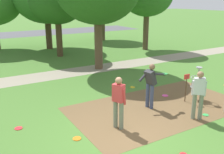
{
  "coord_description": "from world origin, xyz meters",
  "views": [
    {
      "loc": [
        -3.9,
        -5.81,
        3.98
      ],
      "look_at": [
        1.17,
        2.65,
        1.0
      ],
      "focal_mm": 41.47,
      "sensor_mm": 36.0,
      "label": 1
    }
  ],
  "objects_px": {
    "player_waiting_left": "(199,93)",
    "frisbee_by_tee": "(165,96)",
    "tree_near_right": "(57,0)",
    "frisbee_scattered_b": "(77,139)",
    "frisbee_scattered_a": "(18,128)",
    "disc_golf_basket": "(197,82)",
    "frisbee_far_right": "(133,87)",
    "tree_mid_right": "(102,0)",
    "player_foreground_watching": "(151,83)",
    "player_throwing": "(119,100)",
    "frisbee_near_basket": "(206,115)",
    "frisbee_mid_grass": "(183,154)"
  },
  "relations": [
    {
      "from": "tree_mid_right",
      "to": "frisbee_scattered_a",
      "type": "bearing_deg",
      "value": -127.29
    },
    {
      "from": "frisbee_scattered_a",
      "to": "player_throwing",
      "type": "bearing_deg",
      "value": -30.09
    },
    {
      "from": "player_throwing",
      "to": "tree_mid_right",
      "type": "relative_size",
      "value": 0.3
    },
    {
      "from": "frisbee_far_right",
      "to": "frisbee_scattered_a",
      "type": "distance_m",
      "value": 5.65
    },
    {
      "from": "frisbee_scattered_a",
      "to": "disc_golf_basket",
      "type": "bearing_deg",
      "value": -9.91
    },
    {
      "from": "player_foreground_watching",
      "to": "tree_near_right",
      "type": "relative_size",
      "value": 0.31
    },
    {
      "from": "player_foreground_watching",
      "to": "frisbee_scattered_a",
      "type": "xyz_separation_m",
      "value": [
        -4.67,
        0.84,
        -0.98
      ]
    },
    {
      "from": "player_waiting_left",
      "to": "frisbee_far_right",
      "type": "xyz_separation_m",
      "value": [
        0.04,
        3.85,
        -0.96
      ]
    },
    {
      "from": "frisbee_by_tee",
      "to": "frisbee_scattered_a",
      "type": "bearing_deg",
      "value": 178.05
    },
    {
      "from": "player_throwing",
      "to": "frisbee_near_basket",
      "type": "height_order",
      "value": "player_throwing"
    },
    {
      "from": "frisbee_near_basket",
      "to": "tree_mid_right",
      "type": "distance_m",
      "value": 18.57
    },
    {
      "from": "tree_mid_right",
      "to": "frisbee_scattered_b",
      "type": "bearing_deg",
      "value": -121.29
    },
    {
      "from": "frisbee_near_basket",
      "to": "tree_mid_right",
      "type": "bearing_deg",
      "value": 72.66
    },
    {
      "from": "frisbee_mid_grass",
      "to": "frisbee_near_basket",
      "type": "bearing_deg",
      "value": 28.56
    },
    {
      "from": "disc_golf_basket",
      "to": "frisbee_by_tee",
      "type": "bearing_deg",
      "value": 127.14
    },
    {
      "from": "frisbee_by_tee",
      "to": "frisbee_far_right",
      "type": "xyz_separation_m",
      "value": [
        -0.56,
        1.62,
        0.0
      ]
    },
    {
      "from": "player_waiting_left",
      "to": "frisbee_near_basket",
      "type": "distance_m",
      "value": 1.09
    },
    {
      "from": "disc_golf_basket",
      "to": "frisbee_far_right",
      "type": "height_order",
      "value": "disc_golf_basket"
    },
    {
      "from": "frisbee_far_right",
      "to": "frisbee_scattered_b",
      "type": "xyz_separation_m",
      "value": [
        -4.12,
        -2.97,
        0.0
      ]
    },
    {
      "from": "tree_near_right",
      "to": "frisbee_scattered_b",
      "type": "bearing_deg",
      "value": -107.74
    },
    {
      "from": "disc_golf_basket",
      "to": "player_waiting_left",
      "type": "relative_size",
      "value": 0.81
    },
    {
      "from": "frisbee_near_basket",
      "to": "player_waiting_left",
      "type": "bearing_deg",
      "value": -177.17
    },
    {
      "from": "frisbee_near_basket",
      "to": "tree_near_right",
      "type": "bearing_deg",
      "value": 94.5
    },
    {
      "from": "player_throwing",
      "to": "frisbee_mid_grass",
      "type": "height_order",
      "value": "player_throwing"
    },
    {
      "from": "player_throwing",
      "to": "tree_near_right",
      "type": "bearing_deg",
      "value": 79.02
    },
    {
      "from": "frisbee_mid_grass",
      "to": "tree_mid_right",
      "type": "distance_m",
      "value": 20.67
    },
    {
      "from": "player_foreground_watching",
      "to": "frisbee_scattered_b",
      "type": "xyz_separation_m",
      "value": [
        -3.32,
        -0.72,
        -0.98
      ]
    },
    {
      "from": "player_waiting_left",
      "to": "frisbee_scattered_b",
      "type": "relative_size",
      "value": 6.81
    },
    {
      "from": "player_throwing",
      "to": "frisbee_far_right",
      "type": "bearing_deg",
      "value": 48.24
    },
    {
      "from": "frisbee_far_right",
      "to": "tree_near_right",
      "type": "relative_size",
      "value": 0.04
    },
    {
      "from": "player_waiting_left",
      "to": "frisbee_scattered_b",
      "type": "bearing_deg",
      "value": 167.79
    },
    {
      "from": "frisbee_by_tee",
      "to": "frisbee_far_right",
      "type": "relative_size",
      "value": 1.17
    },
    {
      "from": "player_waiting_left",
      "to": "frisbee_by_tee",
      "type": "relative_size",
      "value": 6.7
    },
    {
      "from": "frisbee_scattered_a",
      "to": "tree_near_right",
      "type": "xyz_separation_m",
      "value": [
        4.99,
        9.82,
        3.9
      ]
    },
    {
      "from": "disc_golf_basket",
      "to": "tree_mid_right",
      "type": "relative_size",
      "value": 0.24
    },
    {
      "from": "disc_golf_basket",
      "to": "frisbee_mid_grass",
      "type": "height_order",
      "value": "disc_golf_basket"
    },
    {
      "from": "player_foreground_watching",
      "to": "tree_near_right",
      "type": "xyz_separation_m",
      "value": [
        0.32,
        10.66,
        2.92
      ]
    },
    {
      "from": "frisbee_scattered_b",
      "to": "tree_mid_right",
      "type": "distance_m",
      "value": 19.67
    },
    {
      "from": "disc_golf_basket",
      "to": "frisbee_mid_grass",
      "type": "bearing_deg",
      "value": -142.04
    },
    {
      "from": "frisbee_scattered_a",
      "to": "tree_near_right",
      "type": "bearing_deg",
      "value": 63.06
    },
    {
      "from": "player_waiting_left",
      "to": "frisbee_near_basket",
      "type": "height_order",
      "value": "player_waiting_left"
    },
    {
      "from": "frisbee_far_right",
      "to": "player_throwing",
      "type": "bearing_deg",
      "value": -131.76
    },
    {
      "from": "player_throwing",
      "to": "player_waiting_left",
      "type": "height_order",
      "value": "same"
    },
    {
      "from": "frisbee_scattered_b",
      "to": "tree_near_right",
      "type": "distance_m",
      "value": 12.57
    },
    {
      "from": "player_throwing",
      "to": "frisbee_scattered_a",
      "type": "distance_m",
      "value": 3.35
    },
    {
      "from": "frisbee_far_right",
      "to": "frisbee_scattered_a",
      "type": "height_order",
      "value": "same"
    },
    {
      "from": "player_throwing",
      "to": "frisbee_by_tee",
      "type": "relative_size",
      "value": 6.7
    },
    {
      "from": "tree_mid_right",
      "to": "frisbee_far_right",
      "type": "bearing_deg",
      "value": -113.57
    },
    {
      "from": "player_waiting_left",
      "to": "tree_mid_right",
      "type": "xyz_separation_m",
      "value": [
        5.94,
        17.37,
        2.88
      ]
    },
    {
      "from": "disc_golf_basket",
      "to": "frisbee_near_basket",
      "type": "bearing_deg",
      "value": -123.68
    }
  ]
}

